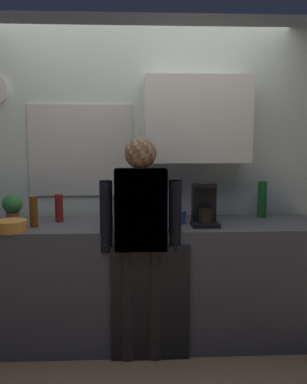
{
  "coord_description": "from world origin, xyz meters",
  "views": [
    {
      "loc": [
        -0.05,
        -2.85,
        1.6
      ],
      "look_at": [
        0.1,
        0.25,
        1.19
      ],
      "focal_mm": 38.91,
      "sensor_mm": 36.0,
      "label": 1
    }
  ],
  "objects_px": {
    "bottle_green_wine": "(262,199)",
    "cup_blue_mug": "(181,217)",
    "person_guest": "(141,231)",
    "potted_plant": "(12,207)",
    "bottle_amber_beer": "(34,212)",
    "mixing_bowl": "(11,226)",
    "bottle_olive_oil": "(117,212)",
    "person_at_sink": "(141,231)",
    "coffee_maker": "(204,206)",
    "bottle_dark_sauce": "(146,209)",
    "bottle_red_vinegar": "(59,208)"
  },
  "relations": [
    {
      "from": "mixing_bowl",
      "to": "person_guest",
      "type": "bearing_deg",
      "value": -4.5
    },
    {
      "from": "bottle_green_wine",
      "to": "person_at_sink",
      "type": "xyz_separation_m",
      "value": [
        -1.02,
        -0.51,
        -0.14
      ]
    },
    {
      "from": "cup_blue_mug",
      "to": "bottle_amber_beer",
      "type": "bearing_deg",
      "value": -175.92
    },
    {
      "from": "coffee_maker",
      "to": "bottle_olive_oil",
      "type": "xyz_separation_m",
      "value": [
        -0.65,
        -0.08,
        -0.02
      ]
    },
    {
      "from": "bottle_dark_sauce",
      "to": "person_at_sink",
      "type": "relative_size",
      "value": 0.11
    },
    {
      "from": "bottle_dark_sauce",
      "to": "bottle_red_vinegar",
      "type": "relative_size",
      "value": 0.82
    },
    {
      "from": "bottle_dark_sauce",
      "to": "cup_blue_mug",
      "type": "distance_m",
      "value": 0.29
    },
    {
      "from": "cup_blue_mug",
      "to": "mixing_bowl",
      "type": "relative_size",
      "value": 0.45
    },
    {
      "from": "bottle_green_wine",
      "to": "mixing_bowl",
      "type": "xyz_separation_m",
      "value": [
        -1.93,
        -0.43,
        -0.11
      ]
    },
    {
      "from": "bottle_olive_oil",
      "to": "bottle_amber_beer",
      "type": "bearing_deg",
      "value": 172.18
    },
    {
      "from": "bottle_red_vinegar",
      "to": "cup_blue_mug",
      "type": "xyz_separation_m",
      "value": [
        0.95,
        -0.1,
        -0.06
      ]
    },
    {
      "from": "person_guest",
      "to": "bottle_green_wine",
      "type": "bearing_deg",
      "value": -125.94
    },
    {
      "from": "bottle_green_wine",
      "to": "bottle_olive_oil",
      "type": "bearing_deg",
      "value": -162.39
    },
    {
      "from": "bottle_red_vinegar",
      "to": "mixing_bowl",
      "type": "xyz_separation_m",
      "value": [
        -0.28,
        -0.32,
        -0.07
      ]
    },
    {
      "from": "mixing_bowl",
      "to": "person_guest",
      "type": "distance_m",
      "value": 0.92
    },
    {
      "from": "bottle_dark_sauce",
      "to": "person_guest",
      "type": "bearing_deg",
      "value": -96.52
    },
    {
      "from": "bottle_dark_sauce",
      "to": "mixing_bowl",
      "type": "height_order",
      "value": "bottle_dark_sauce"
    },
    {
      "from": "bottle_green_wine",
      "to": "cup_blue_mug",
      "type": "xyz_separation_m",
      "value": [
        -0.7,
        -0.21,
        -0.1
      ]
    },
    {
      "from": "person_guest",
      "to": "potted_plant",
      "type": "bearing_deg",
      "value": 8.97
    },
    {
      "from": "bottle_olive_oil",
      "to": "person_guest",
      "type": "bearing_deg",
      "value": -37.79
    },
    {
      "from": "bottle_dark_sauce",
      "to": "bottle_green_wine",
      "type": "bearing_deg",
      "value": 5.75
    },
    {
      "from": "cup_blue_mug",
      "to": "person_guest",
      "type": "height_order",
      "value": "person_guest"
    },
    {
      "from": "potted_plant",
      "to": "bottle_olive_oil",
      "type": "bearing_deg",
      "value": -13.88
    },
    {
      "from": "bottle_dark_sauce",
      "to": "bottle_olive_oil",
      "type": "bearing_deg",
      "value": -127.54
    },
    {
      "from": "coffee_maker",
      "to": "bottle_amber_beer",
      "type": "relative_size",
      "value": 1.43
    },
    {
      "from": "bottle_dark_sauce",
      "to": "cup_blue_mug",
      "type": "height_order",
      "value": "bottle_dark_sauce"
    },
    {
      "from": "bottle_red_vinegar",
      "to": "potted_plant",
      "type": "xyz_separation_m",
      "value": [
        -0.34,
        -0.06,
        0.02
      ]
    },
    {
      "from": "bottle_amber_beer",
      "to": "bottle_red_vinegar",
      "type": "distance_m",
      "value": 0.24
    },
    {
      "from": "bottle_red_vinegar",
      "to": "bottle_olive_oil",
      "type": "height_order",
      "value": "bottle_olive_oil"
    },
    {
      "from": "potted_plant",
      "to": "person_at_sink",
      "type": "bearing_deg",
      "value": -18.66
    },
    {
      "from": "bottle_amber_beer",
      "to": "bottle_dark_sauce",
      "type": "relative_size",
      "value": 1.28
    },
    {
      "from": "bottle_amber_beer",
      "to": "cup_blue_mug",
      "type": "bearing_deg",
      "value": 4.08
    },
    {
      "from": "bottle_olive_oil",
      "to": "person_at_sink",
      "type": "distance_m",
      "value": 0.24
    },
    {
      "from": "bottle_red_vinegar",
      "to": "mixing_bowl",
      "type": "distance_m",
      "value": 0.43
    },
    {
      "from": "cup_blue_mug",
      "to": "bottle_red_vinegar",
      "type": "bearing_deg",
      "value": 174.03
    },
    {
      "from": "bottle_dark_sauce",
      "to": "potted_plant",
      "type": "bearing_deg",
      "value": -175.62
    },
    {
      "from": "bottle_dark_sauce",
      "to": "potted_plant",
      "type": "distance_m",
      "value": 1.03
    },
    {
      "from": "mixing_bowl",
      "to": "bottle_dark_sauce",
      "type": "bearing_deg",
      "value": 19.16
    },
    {
      "from": "potted_plant",
      "to": "person_guest",
      "type": "bearing_deg",
      "value": -18.66
    },
    {
      "from": "person_guest",
      "to": "bottle_red_vinegar",
      "type": "bearing_deg",
      "value": -4.14
    },
    {
      "from": "person_at_sink",
      "to": "potted_plant",
      "type": "bearing_deg",
      "value": 163.41
    },
    {
      "from": "coffee_maker",
      "to": "cup_blue_mug",
      "type": "relative_size",
      "value": 3.3
    },
    {
      "from": "bottle_amber_beer",
      "to": "bottle_red_vinegar",
      "type": "relative_size",
      "value": 1.05
    },
    {
      "from": "coffee_maker",
      "to": "bottle_olive_oil",
      "type": "distance_m",
      "value": 0.66
    },
    {
      "from": "bottle_amber_beer",
      "to": "bottle_green_wine",
      "type": "distance_m",
      "value": 1.83
    },
    {
      "from": "bottle_green_wine",
      "to": "cup_blue_mug",
      "type": "distance_m",
      "value": 0.74
    },
    {
      "from": "bottle_amber_beer",
      "to": "cup_blue_mug",
      "type": "height_order",
      "value": "bottle_amber_beer"
    },
    {
      "from": "bottle_dark_sauce",
      "to": "person_guest",
      "type": "relative_size",
      "value": 0.11
    },
    {
      "from": "bottle_red_vinegar",
      "to": "person_guest",
      "type": "xyz_separation_m",
      "value": [
        0.63,
        -0.39,
        -0.1
      ]
    },
    {
      "from": "coffee_maker",
      "to": "bottle_olive_oil",
      "type": "relative_size",
      "value": 1.32
    }
  ]
}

